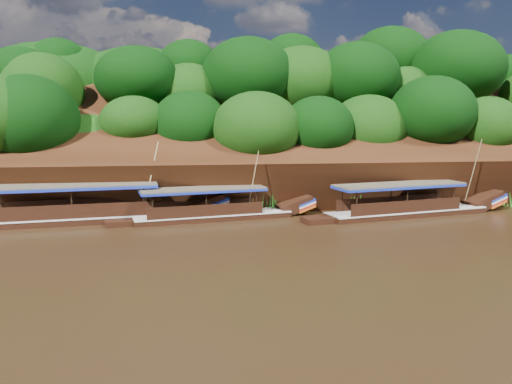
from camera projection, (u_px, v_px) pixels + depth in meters
ground at (267, 247)px, 26.92m from camera, size 160.00×160.00×0.00m
riverbank at (231, 169)px, 48.91m from camera, size 120.00×30.06×19.40m
boat_0 at (416, 208)px, 35.65m from camera, size 14.54×4.94×5.86m
boat_1 at (223, 212)px, 34.33m from camera, size 12.88×4.16×5.11m
boat_2 at (101, 213)px, 33.42m from camera, size 16.58×4.34×5.78m
reeds at (200, 203)px, 35.78m from camera, size 51.42×2.09×1.93m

